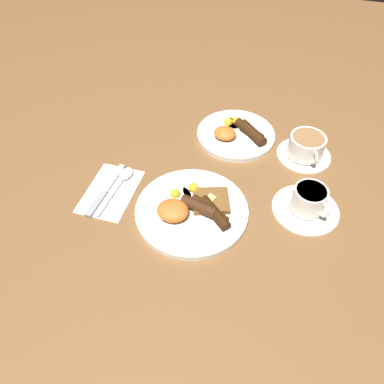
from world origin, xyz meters
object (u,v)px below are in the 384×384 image
teacup_near (308,203)px  spoon (123,178)px  breakfast_plate_far (236,133)px  breakfast_plate_near (192,209)px  teacup_far (306,148)px  knife (104,192)px

teacup_near → spoon: 0.47m
spoon → breakfast_plate_far: bearing=-40.3°
breakfast_plate_near → breakfast_plate_far: bearing=82.3°
teacup_far → spoon: 0.51m
teacup_far → breakfast_plate_near: bearing=-130.2°
teacup_far → teacup_near: bearing=-83.6°
knife → spoon: size_ratio=1.05×
teacup_near → knife: (-0.50, -0.09, -0.02)m
teacup_far → knife: teacup_far is taller
teacup_near → spoon: teacup_near is taller
teacup_near → knife: size_ratio=0.87×
teacup_far → knife: 0.56m
teacup_far → knife: bearing=-148.6°
breakfast_plate_near → knife: (-0.23, -0.00, -0.01)m
breakfast_plate_far → knife: breakfast_plate_far is taller
spoon → teacup_near: bearing=-82.6°
breakfast_plate_far → teacup_near: 0.32m
breakfast_plate_far → spoon: 0.36m
breakfast_plate_far → knife: (-0.28, -0.32, -0.01)m
breakfast_plate_far → teacup_near: bearing=-45.7°
knife → spoon: (0.03, 0.06, 0.00)m
breakfast_plate_far → teacup_near: (0.22, -0.23, 0.01)m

